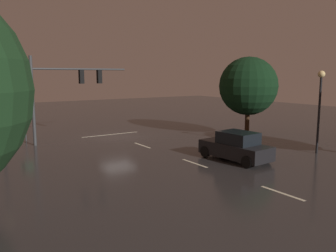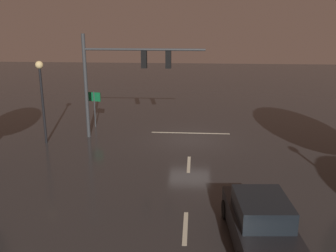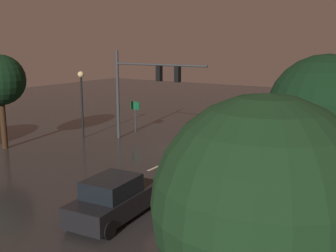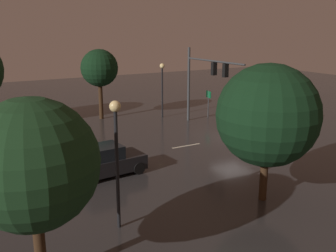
{
  "view_description": "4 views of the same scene",
  "coord_description": "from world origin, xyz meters",
  "px_view_note": "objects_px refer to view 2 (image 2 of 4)",
  "views": [
    {
      "loc": [
        11.82,
        25.07,
        4.96
      ],
      "look_at": [
        -1.18,
        5.51,
        1.48
      ],
      "focal_mm": 37.19,
      "sensor_mm": 36.0,
      "label": 1
    },
    {
      "loc": [
        -0.25,
        21.79,
        7.12
      ],
      "look_at": [
        1.08,
        3.63,
        1.89
      ],
      "focal_mm": 40.38,
      "sensor_mm": 36.0,
      "label": 2
    },
    {
      "loc": [
        -12.31,
        22.45,
        6.78
      ],
      "look_at": [
        -0.35,
        3.61,
        2.25
      ],
      "focal_mm": 44.03,
      "sensor_mm": 36.0,
      "label": 3
    },
    {
      "loc": [
        -21.33,
        17.62,
        7.84
      ],
      "look_at": [
        -0.56,
        5.75,
        1.74
      ],
      "focal_mm": 41.43,
      "sensor_mm": 36.0,
      "label": 4
    }
  ],
  "objects_px": {
    "street_lamp_right_kerb": "(41,86)",
    "route_sign": "(94,102)",
    "car_approaching": "(260,222)",
    "traffic_signal_assembly": "(124,69)"
  },
  "relations": [
    {
      "from": "traffic_signal_assembly",
      "to": "car_approaching",
      "type": "bearing_deg",
      "value": 120.18
    },
    {
      "from": "route_sign",
      "to": "street_lamp_right_kerb",
      "type": "bearing_deg",
      "value": 60.57
    },
    {
      "from": "street_lamp_right_kerb",
      "to": "route_sign",
      "type": "bearing_deg",
      "value": -119.43
    },
    {
      "from": "street_lamp_right_kerb",
      "to": "traffic_signal_assembly",
      "type": "bearing_deg",
      "value": -163.03
    },
    {
      "from": "street_lamp_right_kerb",
      "to": "route_sign",
      "type": "height_order",
      "value": "street_lamp_right_kerb"
    },
    {
      "from": "traffic_signal_assembly",
      "to": "street_lamp_right_kerb",
      "type": "xyz_separation_m",
      "value": [
        4.51,
        1.38,
        -0.81
      ]
    },
    {
      "from": "car_approaching",
      "to": "route_sign",
      "type": "height_order",
      "value": "route_sign"
    },
    {
      "from": "street_lamp_right_kerb",
      "to": "car_approaching",
      "type": "bearing_deg",
      "value": 138.62
    },
    {
      "from": "street_lamp_right_kerb",
      "to": "route_sign",
      "type": "relative_size",
      "value": 1.99
    },
    {
      "from": "car_approaching",
      "to": "route_sign",
      "type": "bearing_deg",
      "value": -56.09
    }
  ]
}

